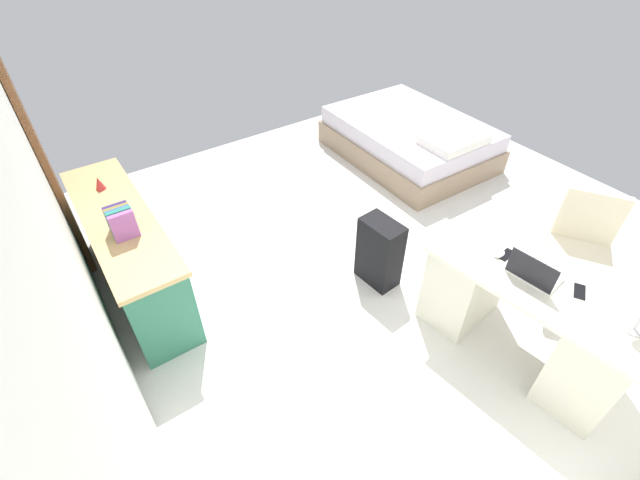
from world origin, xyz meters
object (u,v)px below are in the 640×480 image
at_px(desk, 526,314).
at_px(suitcase_black, 379,252).
at_px(credenza, 131,253).
at_px(cell_phone_by_mouse, 506,255).
at_px(office_chair, 576,256).
at_px(bed, 409,139).
at_px(computer_mouse, 499,254).
at_px(figurine_small, 99,183).
at_px(cell_phone_near_laptop, 580,291).
at_px(laptop, 533,273).

xyz_separation_m(desk, suitcase_black, (1.14, 0.37, -0.08)).
bearing_deg(credenza, cell_phone_by_mouse, -133.12).
relative_size(desk, office_chair, 1.60).
height_order(credenza, bed, credenza).
height_order(desk, credenza, credenza).
relative_size(computer_mouse, figurine_small, 0.91).
relative_size(credenza, computer_mouse, 18.00).
bearing_deg(office_chair, cell_phone_by_mouse, 79.71).
bearing_deg(credenza, office_chair, -125.89).
bearing_deg(desk, credenza, 43.10).
xyz_separation_m(office_chair, credenza, (2.11, 2.92, -0.04)).
bearing_deg(cell_phone_near_laptop, credenza, 12.05).
bearing_deg(desk, office_chair, -80.67).
xyz_separation_m(credenza, cell_phone_by_mouse, (-1.96, -2.10, 0.37)).
xyz_separation_m(credenza, bed, (0.32, -3.45, -0.14)).
bearing_deg(suitcase_black, computer_mouse, -164.02).
bearing_deg(office_chair, suitcase_black, 49.49).
bearing_deg(credenza, cell_phone_near_laptop, -138.15).
bearing_deg(figurine_small, cell_phone_near_laptop, -142.83).
distance_m(cell_phone_near_laptop, figurine_small, 3.63).
relative_size(office_chair, cell_phone_near_laptop, 6.91).
relative_size(office_chair, cell_phone_by_mouse, 6.91).
distance_m(credenza, bed, 3.46).
bearing_deg(cell_phone_near_laptop, bed, -54.18).
bearing_deg(cell_phone_near_laptop, cell_phone_by_mouse, -18.60).
distance_m(laptop, cell_phone_by_mouse, 0.25).
bearing_deg(laptop, cell_phone_near_laptop, -149.06).
distance_m(bed, laptop, 2.93).
height_order(office_chair, bed, office_chair).
bearing_deg(suitcase_black, laptop, -169.20).
height_order(laptop, figurine_small, laptop).
bearing_deg(computer_mouse, suitcase_black, 14.00).
bearing_deg(figurine_small, suitcase_black, -131.67).
distance_m(office_chair, cell_phone_by_mouse, 0.90).
relative_size(office_chair, suitcase_black, 1.50).
distance_m(credenza, suitcase_black, 2.06).
xyz_separation_m(bed, suitcase_black, (-1.42, 1.71, 0.07)).
bearing_deg(bed, laptop, 150.89).
relative_size(suitcase_black, cell_phone_by_mouse, 4.60).
bearing_deg(cell_phone_near_laptop, laptop, 1.14).
height_order(office_chair, cell_phone_near_laptop, office_chair).
distance_m(credenza, cell_phone_by_mouse, 2.90).
bearing_deg(desk, cell_phone_by_mouse, 1.28).
bearing_deg(bed, cell_phone_by_mouse, 149.40).
bearing_deg(laptop, suitcase_black, 15.62).
distance_m(computer_mouse, figurine_small, 3.15).
bearing_deg(figurine_small, computer_mouse, -139.21).
bearing_deg(figurine_small, bed, -92.10).
relative_size(office_chair, bed, 0.49).
height_order(office_chair, credenza, office_chair).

